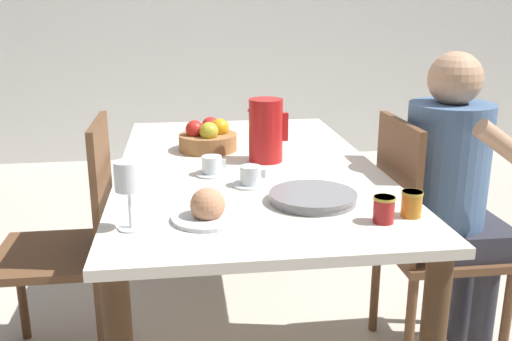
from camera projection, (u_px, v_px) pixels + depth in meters
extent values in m
cube|color=white|center=(205.00, 9.00, 4.86)|extent=(10.00, 0.06, 2.60)
cube|color=silver|center=(247.00, 169.00, 2.13)|extent=(0.94, 1.65, 0.03)
cylinder|color=#472D19|center=(150.00, 203.00, 2.92)|extent=(0.07, 0.07, 0.74)
cylinder|color=#472D19|center=(308.00, 196.00, 3.02)|extent=(0.07, 0.07, 0.74)
cylinder|color=brown|center=(458.00, 278.00, 2.45)|extent=(0.04, 0.04, 0.44)
cylinder|color=brown|center=(506.00, 325.00, 2.10)|extent=(0.04, 0.04, 0.44)
cylinder|color=brown|center=(375.00, 284.00, 2.40)|extent=(0.04, 0.04, 0.44)
cylinder|color=brown|center=(409.00, 332.00, 2.05)|extent=(0.04, 0.04, 0.44)
cube|color=brown|center=(441.00, 249.00, 2.18)|extent=(0.42, 0.42, 0.03)
cube|color=brown|center=(397.00, 186.00, 2.08)|extent=(0.03, 0.39, 0.49)
cylinder|color=brown|center=(21.00, 291.00, 2.34)|extent=(0.04, 0.04, 0.44)
cylinder|color=brown|center=(102.00, 334.00, 2.04)|extent=(0.04, 0.04, 0.44)
cylinder|color=brown|center=(113.00, 285.00, 2.39)|extent=(0.04, 0.04, 0.44)
cube|color=brown|center=(53.00, 255.00, 2.12)|extent=(0.42, 0.42, 0.03)
cube|color=brown|center=(102.00, 187.00, 2.07)|extent=(0.03, 0.39, 0.49)
cylinder|color=#33333D|center=(463.00, 289.00, 2.32)|extent=(0.09, 0.09, 0.47)
cylinder|color=#33333D|center=(483.00, 309.00, 2.17)|extent=(0.09, 0.09, 0.47)
cube|color=#33333D|center=(462.00, 235.00, 2.16)|extent=(0.30, 0.34, 0.11)
cylinder|color=#4C6B93|center=(447.00, 166.00, 2.07)|extent=(0.30, 0.30, 0.46)
sphere|color=tan|center=(455.00, 79.00, 1.98)|extent=(0.19, 0.19, 0.19)
cylinder|color=tan|center=(508.00, 149.00, 1.85)|extent=(0.25, 0.06, 0.20)
cylinder|color=red|center=(266.00, 130.00, 2.15)|extent=(0.13, 0.13, 0.24)
cube|color=red|center=(285.00, 127.00, 2.15)|extent=(0.02, 0.02, 0.11)
cone|color=red|center=(252.00, 106.00, 2.11)|extent=(0.04, 0.04, 0.04)
cylinder|color=white|center=(131.00, 228.00, 1.53)|extent=(0.07, 0.07, 0.00)
cylinder|color=white|center=(130.00, 209.00, 1.51)|extent=(0.01, 0.01, 0.10)
cylinder|color=white|center=(128.00, 176.00, 1.48)|extent=(0.07, 0.07, 0.08)
cylinder|color=silver|center=(251.00, 185.00, 1.89)|extent=(0.12, 0.12, 0.01)
cylinder|color=silver|center=(251.00, 175.00, 1.88)|extent=(0.07, 0.07, 0.06)
cube|color=silver|center=(263.00, 174.00, 1.88)|extent=(0.01, 0.01, 0.03)
cylinder|color=silver|center=(212.00, 174.00, 2.01)|extent=(0.12, 0.12, 0.01)
cylinder|color=silver|center=(212.00, 165.00, 2.00)|extent=(0.07, 0.07, 0.06)
cube|color=silver|center=(224.00, 163.00, 2.00)|extent=(0.01, 0.01, 0.03)
cylinder|color=gray|center=(313.00, 199.00, 1.73)|extent=(0.26, 0.26, 0.02)
cylinder|color=gray|center=(313.00, 194.00, 1.73)|extent=(0.27, 0.27, 0.01)
cylinder|color=silver|center=(208.00, 218.00, 1.59)|extent=(0.20, 0.20, 0.01)
sphere|color=tan|center=(208.00, 205.00, 1.58)|extent=(0.10, 0.10, 0.10)
cylinder|color=#A81E1E|center=(384.00, 210.00, 1.56)|extent=(0.06, 0.06, 0.07)
cylinder|color=gold|center=(385.00, 198.00, 1.55)|extent=(0.06, 0.06, 0.01)
cylinder|color=#C67A1E|center=(412.00, 204.00, 1.61)|extent=(0.06, 0.06, 0.07)
cylinder|color=gold|center=(412.00, 193.00, 1.60)|extent=(0.06, 0.06, 0.01)
cylinder|color=#9E6B3D|center=(208.00, 142.00, 2.33)|extent=(0.24, 0.24, 0.07)
sphere|color=gold|center=(220.00, 128.00, 2.33)|extent=(0.08, 0.08, 0.08)
sphere|color=red|center=(211.00, 126.00, 2.37)|extent=(0.08, 0.08, 0.08)
sphere|color=red|center=(195.00, 130.00, 2.30)|extent=(0.08, 0.08, 0.08)
sphere|color=gold|center=(209.00, 131.00, 2.26)|extent=(0.08, 0.08, 0.08)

